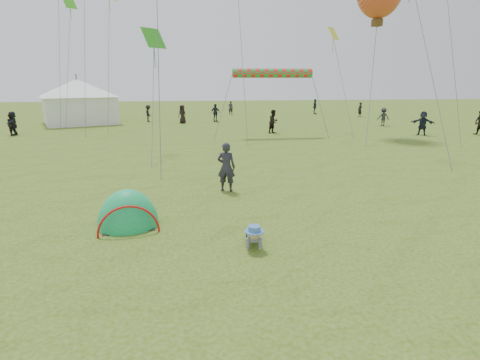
{
  "coord_description": "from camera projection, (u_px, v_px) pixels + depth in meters",
  "views": [
    {
      "loc": [
        -0.3,
        -7.45,
        3.86
      ],
      "look_at": [
        1.11,
        3.26,
        1.0
      ],
      "focal_mm": 28.0,
      "sensor_mm": 36.0,
      "label": 1
    }
  ],
  "objects": [
    {
      "name": "crowd_person_11",
      "position": [
        423.0,
        123.0,
        27.38
      ],
      "size": [
        1.59,
        1.41,
        1.75
      ],
      "primitive_type": "imported",
      "rotation": [
        0.0,
        0.0,
        5.61
      ],
      "color": "#1A202E",
      "rests_on": "ground"
    },
    {
      "name": "crowd_person_0",
      "position": [
        360.0,
        110.0,
        41.4
      ],
      "size": [
        0.5,
        0.65,
        1.59
      ],
      "primitive_type": "imported",
      "rotation": [
        0.0,
        0.0,
        4.93
      ],
      "color": "black",
      "rests_on": "ground"
    },
    {
      "name": "crowd_person_10",
      "position": [
        60.0,
        115.0,
        35.28
      ],
      "size": [
        0.79,
        0.92,
        1.58
      ],
      "primitive_type": "imported",
      "rotation": [
        0.0,
        0.0,
        5.16
      ],
      "color": "#462C2A",
      "rests_on": "ground"
    },
    {
      "name": "crowd_person_5",
      "position": [
        13.0,
        123.0,
        27.4
      ],
      "size": [
        0.82,
        1.67,
        1.73
      ],
      "primitive_type": "imported",
      "rotation": [
        0.0,
        0.0,
        4.91
      ],
      "color": "black",
      "rests_on": "ground"
    },
    {
      "name": "ground",
      "position": [
        209.0,
        264.0,
        8.16
      ],
      "size": [
        140.0,
        140.0,
        0.0
      ],
      "primitive_type": "plane",
      "color": "#2B5509"
    },
    {
      "name": "crowd_person_8",
      "position": [
        315.0,
        107.0,
        44.93
      ],
      "size": [
        0.7,
        1.12,
        1.78
      ],
      "primitive_type": "imported",
      "rotation": [
        0.0,
        0.0,
        1.3
      ],
      "color": "#1A252F",
      "rests_on": "ground"
    },
    {
      "name": "popup_tent",
      "position": [
        129.0,
        226.0,
        10.27
      ],
      "size": [
        1.83,
        1.59,
        2.11
      ],
      "primitive_type": "ellipsoid",
      "rotation": [
        0.0,
        0.0,
        0.17
      ],
      "color": "#00924F",
      "rests_on": "ground"
    },
    {
      "name": "crowd_person_2",
      "position": [
        216.0,
        113.0,
        36.36
      ],
      "size": [
        1.09,
        0.88,
        1.73
      ],
      "primitive_type": "imported",
      "rotation": [
        0.0,
        0.0,
        2.6
      ],
      "color": "#1E2634",
      "rests_on": "ground"
    },
    {
      "name": "crowd_person_1",
      "position": [
        274.0,
        121.0,
        28.43
      ],
      "size": [
        1.09,
        1.06,
        1.77
      ],
      "primitive_type": "imported",
      "rotation": [
        0.0,
        0.0,
        0.67
      ],
      "color": "black",
      "rests_on": "ground"
    },
    {
      "name": "crowd_person_9",
      "position": [
        148.0,
        113.0,
        36.52
      ],
      "size": [
        0.88,
        1.17,
        1.61
      ],
      "primitive_type": "imported",
      "rotation": [
        0.0,
        0.0,
        1.88
      ],
      "color": "black",
      "rests_on": "ground"
    },
    {
      "name": "diamond_kite_9",
      "position": [
        70.0,
        3.0,
        32.11
      ],
      "size": [
        1.09,
        1.09,
        0.89
      ],
      "primitive_type": "plane",
      "rotation": [
        1.05,
        0.0,
        0.79
      ],
      "color": "green"
    },
    {
      "name": "diamond_kite_3",
      "position": [
        154.0,
        38.0,
        20.39
      ],
      "size": [
        1.33,
        1.33,
        1.09
      ],
      "primitive_type": "plane",
      "rotation": [
        1.05,
        0.0,
        0.79
      ],
      "color": "#289118"
    },
    {
      "name": "crowd_person_6",
      "position": [
        231.0,
        108.0,
        44.18
      ],
      "size": [
        0.62,
        0.45,
        1.58
      ],
      "primitive_type": "imported",
      "rotation": [
        0.0,
        0.0,
        3.26
      ],
      "color": "#2A2832",
      "rests_on": "ground"
    },
    {
      "name": "crowd_person_13",
      "position": [
        12.0,
        124.0,
        27.34
      ],
      "size": [
        0.88,
        0.96,
        1.6
      ],
      "primitive_type": "imported",
      "rotation": [
        0.0,
        0.0,
        2.01
      ],
      "color": "black",
      "rests_on": "ground"
    },
    {
      "name": "event_marquee",
      "position": [
        79.0,
        100.0,
        34.65
      ],
      "size": [
        8.23,
        8.23,
        4.33
      ],
      "primitive_type": null,
      "rotation": [
        0.0,
        0.0,
        0.39
      ],
      "color": "white",
      "rests_on": "ground"
    },
    {
      "name": "crawling_toddler",
      "position": [
        254.0,
        234.0,
        8.95
      ],
      "size": [
        0.66,
        0.88,
        0.63
      ],
      "primitive_type": null,
      "rotation": [
        0.0,
        0.0,
        -0.11
      ],
      "color": "black",
      "rests_on": "ground"
    },
    {
      "name": "crowd_person_3",
      "position": [
        383.0,
        117.0,
        33.01
      ],
      "size": [
        1.11,
        0.74,
        1.59
      ],
      "primitive_type": "imported",
      "rotation": [
        0.0,
        0.0,
        2.99
      ],
      "color": "#24252C",
      "rests_on": "ground"
    },
    {
      "name": "rainbow_tube_kite",
      "position": [
        272.0,
        73.0,
        25.98
      ],
      "size": [
        5.58,
        0.64,
        0.64
      ],
      "primitive_type": "cylinder",
      "rotation": [
        0.0,
        1.57,
        0.0
      ],
      "color": "red"
    },
    {
      "name": "diamond_kite_8",
      "position": [
        334.0,
        33.0,
        28.66
      ],
      "size": [
        1.16,
        1.16,
        0.95
      ],
      "primitive_type": "plane",
      "rotation": [
        1.05,
        0.0,
        0.79
      ],
      "color": "#C7D72B"
    },
    {
      "name": "standing_adult",
      "position": [
        226.0,
        167.0,
        13.35
      ],
      "size": [
        0.75,
        0.6,
        1.77
      ],
      "primitive_type": "imported",
      "rotation": [
        0.0,
        0.0,
        2.83
      ],
      "color": "#272530",
      "rests_on": "ground"
    },
    {
      "name": "crowd_person_4",
      "position": [
        182.0,
        114.0,
        35.11
      ],
      "size": [
        0.99,
        0.95,
        1.7
      ],
      "primitive_type": "imported",
      "rotation": [
        0.0,
        0.0,
        5.6
      ],
      "color": "black",
      "rests_on": "ground"
    }
  ]
}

